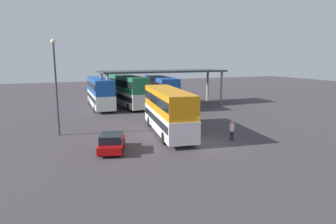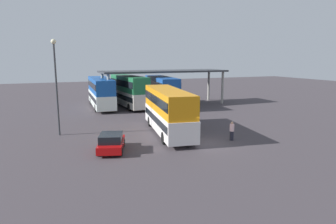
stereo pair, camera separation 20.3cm
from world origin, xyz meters
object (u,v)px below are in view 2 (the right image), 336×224
(pedestrian_waiting, at_px, (232,131))
(double_decker_main, at_px, (168,110))
(parked_hatchback, at_px, (111,142))
(lamppost_tall, at_px, (56,76))
(double_decker_far_right, at_px, (161,91))
(double_decker_near_canopy, at_px, (101,91))
(double_decker_mid_row, at_px, (129,90))

(pedestrian_waiting, bearing_deg, double_decker_main, -167.42)
(parked_hatchback, height_order, pedestrian_waiting, pedestrian_waiting)
(lamppost_tall, xyz_separation_m, pedestrian_waiting, (13.37, -7.32, -4.46))
(double_decker_far_right, height_order, pedestrian_waiting, double_decker_far_right)
(double_decker_near_canopy, height_order, pedestrian_waiting, double_decker_near_canopy)
(double_decker_near_canopy, bearing_deg, lamppost_tall, 158.85)
(double_decker_mid_row, height_order, double_decker_far_right, double_decker_mid_row)
(double_decker_mid_row, bearing_deg, pedestrian_waiting, -174.25)
(double_decker_mid_row, xyz_separation_m, double_decker_far_right, (4.24, -1.65, -0.07))
(double_decker_near_canopy, distance_m, lamppost_tall, 15.52)
(parked_hatchback, bearing_deg, double_decker_main, -42.58)
(double_decker_main, bearing_deg, double_decker_mid_row, 6.58)
(parked_hatchback, height_order, double_decker_far_right, double_decker_far_right)
(double_decker_main, bearing_deg, double_decker_far_right, -9.95)
(double_decker_main, bearing_deg, double_decker_near_canopy, 19.21)
(double_decker_mid_row, relative_size, double_decker_far_right, 1.00)
(double_decker_far_right, xyz_separation_m, lamppost_tall, (-14.16, -11.17, 2.93))
(double_decker_mid_row, height_order, lamppost_tall, lamppost_tall)
(parked_hatchback, relative_size, pedestrian_waiting, 2.47)
(pedestrian_waiting, bearing_deg, double_decker_near_canopy, 166.90)
(parked_hatchback, bearing_deg, lamppost_tall, 45.57)
(double_decker_mid_row, relative_size, pedestrian_waiting, 6.46)
(double_decker_mid_row, relative_size, lamppost_tall, 1.23)
(lamppost_tall, bearing_deg, double_decker_mid_row, 52.25)
(double_decker_main, xyz_separation_m, parked_hatchback, (-5.91, -3.32, -1.55))
(parked_hatchback, bearing_deg, double_decker_near_canopy, 10.24)
(double_decker_far_right, bearing_deg, double_decker_mid_row, 74.61)
(double_decker_near_canopy, height_order, double_decker_mid_row, double_decker_mid_row)
(double_decker_near_canopy, xyz_separation_m, pedestrian_waiting, (7.20, -21.24, -1.45))
(double_decker_near_canopy, relative_size, pedestrian_waiting, 6.97)
(pedestrian_waiting, bearing_deg, parked_hatchback, -126.72)
(lamppost_tall, bearing_deg, double_decker_main, -18.72)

